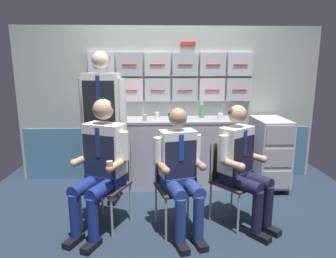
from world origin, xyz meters
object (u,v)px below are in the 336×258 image
folding_chair_left (111,175)px  crew_member_right (180,167)px  crew_member_standing (103,113)px  service_trolley (269,151)px  folding_chair_by_counter (229,172)px  crew_member_by_counter (242,161)px  espresso_cup_small (220,116)px  water_bottle_blue_cap (202,110)px  folding_chair_right (175,176)px  crew_member_left (101,160)px

folding_chair_left → crew_member_right: crew_member_right is taller
crew_member_right → crew_member_standing: (-0.84, 0.73, 0.41)m
crew_member_standing → crew_member_right: bearing=-40.9°
service_trolley → crew_member_right: crew_member_right is taller
folding_chair_by_counter → crew_member_standing: bearing=160.7°
service_trolley → crew_member_by_counter: (-0.65, -0.97, 0.18)m
crew_member_by_counter → espresso_cup_small: crew_member_by_counter is taller
water_bottle_blue_cap → espresso_cup_small: 0.26m
crew_member_right → espresso_cup_small: crew_member_right is taller
water_bottle_blue_cap → crew_member_by_counter: bearing=-78.0°
folding_chair_left → espresso_cup_small: espresso_cup_small is taller
folding_chair_right → folding_chair_by_counter: same height
folding_chair_right → crew_member_right: size_ratio=0.68×
crew_member_standing → folding_chair_by_counter: bearing=-19.3°
folding_chair_left → crew_member_right: 0.76m
water_bottle_blue_cap → crew_member_left: bearing=-134.4°
espresso_cup_small → folding_chair_left: bearing=-144.8°
crew_member_right → water_bottle_blue_cap: crew_member_right is taller
folding_chair_by_counter → water_bottle_blue_cap: (-0.14, 1.02, 0.51)m
crew_member_right → espresso_cup_small: (0.62, 1.16, 0.29)m
folding_chair_left → crew_member_standing: bearing=105.5°
crew_member_right → folding_chair_right: bearing=105.0°
crew_member_standing → espresso_cup_small: (1.46, 0.43, -0.12)m
service_trolley → crew_member_right: bearing=-139.7°
folding_chair_by_counter → espresso_cup_small: 1.02m
folding_chair_left → folding_chair_right: (0.66, -0.07, 0.00)m
folding_chair_left → folding_chair_by_counter: bearing=0.9°
crew_member_standing → folding_chair_left: bearing=-74.5°
crew_member_left → crew_member_by_counter: crew_member_left is taller
service_trolley → folding_chair_right: service_trolley is taller
crew_member_standing → espresso_cup_small: crew_member_standing is taller
crew_member_right → folding_chair_by_counter: 0.61m
crew_member_left → crew_member_right: crew_member_left is taller
service_trolley → folding_chair_by_counter: (-0.75, -0.84, 0.02)m
crew_member_left → water_bottle_blue_cap: bearing=45.6°
crew_member_by_counter → folding_chair_left: bearing=175.3°
crew_member_by_counter → service_trolley: bearing=56.1°
crew_member_right → folding_chair_left: bearing=161.9°
crew_member_left → folding_chair_right: bearing=5.4°
folding_chair_right → folding_chair_by_counter: size_ratio=1.00×
service_trolley → crew_member_by_counter: crew_member_by_counter is taller
crew_member_by_counter → crew_member_standing: 1.65m
crew_member_standing → water_bottle_blue_cap: (1.23, 0.54, -0.05)m
crew_member_right → water_bottle_blue_cap: size_ratio=5.39×
crew_member_by_counter → folding_chair_right: bearing=177.0°
crew_member_left → folding_chair_right: 0.76m
espresso_cup_small → crew_member_left: bearing=-142.2°
folding_chair_left → folding_chair_right: same height
service_trolley → folding_chair_by_counter: size_ratio=1.11×
folding_chair_right → folding_chair_left: bearing=173.7°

